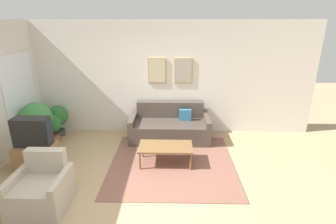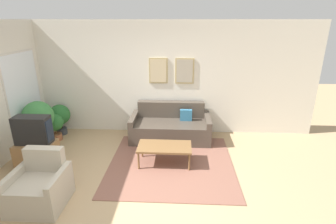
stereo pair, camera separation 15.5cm
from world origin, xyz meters
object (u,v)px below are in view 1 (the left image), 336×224
at_px(couch, 170,127).
at_px(potted_plant_tall, 36,119).
at_px(armchair, 42,190).
at_px(coffee_table, 166,147).
at_px(tv, 32,132).

bearing_deg(couch, potted_plant_tall, -169.72).
bearing_deg(armchair, couch, 60.05).
distance_m(coffee_table, tv, 2.45).
height_order(couch, armchair, couch).
xyz_separation_m(coffee_table, tv, (-2.40, -0.27, 0.43)).
relative_size(tv, potted_plant_tall, 0.62).
distance_m(tv, potted_plant_tall, 1.01).
distance_m(couch, tv, 2.90).
height_order(coffee_table, armchair, armchair).
relative_size(coffee_table, potted_plant_tall, 1.00).
relative_size(couch, potted_plant_tall, 1.78).
bearing_deg(potted_plant_tall, armchair, -62.92).
bearing_deg(armchair, tv, 127.60).
bearing_deg(potted_plant_tall, couch, 10.28).
xyz_separation_m(couch, tv, (-2.47, -1.44, 0.49)).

